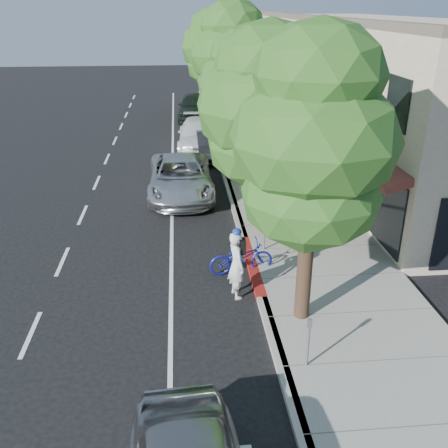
{
  "coord_description": "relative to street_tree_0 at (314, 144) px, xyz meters",
  "views": [
    {
      "loc": [
        -2.19,
        -13.03,
        7.8
      ],
      "look_at": [
        -0.86,
        1.52,
        1.35
      ],
      "focal_mm": 40.0,
      "sensor_mm": 36.0,
      "label": 1
    }
  ],
  "objects": [
    {
      "name": "dark_suv_far",
      "position": [
        -1.93,
        26.03,
        -3.92
      ],
      "size": [
        2.61,
        5.61,
        1.86
      ],
      "primitive_type": "imported",
      "rotation": [
        0.0,
        0.0,
        -0.08
      ],
      "color": "black",
      "rests_on": "ground"
    },
    {
      "name": "street_tree_0",
      "position": [
        0.0,
        0.0,
        0.0
      ],
      "size": [
        4.0,
        4.0,
        7.62
      ],
      "color": "black",
      "rests_on": "ground"
    },
    {
      "name": "sidewalk",
      "position": [
        1.4,
        10.0,
        -4.77
      ],
      "size": [
        4.6,
        56.0,
        0.15
      ],
      "primitive_type": "cube",
      "color": "gray",
      "rests_on": "ground"
    },
    {
      "name": "street_tree_5",
      "position": [
        -0.0,
        30.0,
        -0.2
      ],
      "size": [
        5.48,
        5.48,
        7.78
      ],
      "color": "black",
      "rests_on": "ground"
    },
    {
      "name": "curb",
      "position": [
        -0.9,
        10.0,
        -4.77
      ],
      "size": [
        0.3,
        56.0,
        0.15
      ],
      "primitive_type": "cube",
      "color": "#9E998E",
      "rests_on": "ground"
    },
    {
      "name": "curb_red_segment",
      "position": [
        -0.9,
        3.0,
        -4.77
      ],
      "size": [
        0.32,
        4.0,
        0.15
      ],
      "primitive_type": "cube",
      "color": "maroon",
      "rests_on": "ground"
    },
    {
      "name": "ground",
      "position": [
        -0.9,
        2.0,
        -4.84
      ],
      "size": [
        120.0,
        120.0,
        0.0
      ],
      "primitive_type": "plane",
      "color": "black",
      "rests_on": "ground"
    },
    {
      "name": "street_tree_4",
      "position": [
        0.0,
        24.0,
        -0.57
      ],
      "size": [
        3.97,
        3.97,
        6.85
      ],
      "color": "black",
      "rests_on": "ground"
    },
    {
      "name": "street_tree_2",
      "position": [
        0.0,
        12.0,
        -0.51
      ],
      "size": [
        4.42,
        4.42,
        7.06
      ],
      "color": "black",
      "rests_on": "ground"
    },
    {
      "name": "cyclist",
      "position": [
        -1.6,
        1.38,
        -3.83
      ],
      "size": [
        0.64,
        0.83,
        2.03
      ],
      "primitive_type": "imported",
      "rotation": [
        0.0,
        0.0,
        1.8
      ],
      "color": "silver",
      "rests_on": "ground"
    },
    {
      "name": "bicycle",
      "position": [
        -1.3,
        2.72,
        -4.31
      ],
      "size": [
        2.12,
        1.0,
        1.07
      ],
      "primitive_type": "imported",
      "rotation": [
        0.0,
        0.0,
        1.72
      ],
      "color": "#171B9E",
      "rests_on": "ground"
    },
    {
      "name": "white_pickup",
      "position": [
        -1.94,
        17.67,
        -4.01
      ],
      "size": [
        2.66,
        5.89,
        1.68
      ],
      "primitive_type": "imported",
      "rotation": [
        0.0,
        0.0,
        -0.05
      ],
      "color": "white",
      "rests_on": "ground"
    },
    {
      "name": "storefront_building",
      "position": [
        8.7,
        20.0,
        -1.34
      ],
      "size": [
        10.0,
        36.0,
        7.0
      ],
      "primitive_type": "cube",
      "color": "beige",
      "rests_on": "ground"
    },
    {
      "name": "pedestrian",
      "position": [
        1.69,
        13.37,
        -3.78
      ],
      "size": [
        1.08,
        0.96,
        1.84
      ],
      "primitive_type": "imported",
      "rotation": [
        0.0,
        0.0,
        3.5
      ],
      "color": "black",
      "rests_on": "sidewalk"
    },
    {
      "name": "street_tree_1",
      "position": [
        -0.0,
        6.0,
        -0.36
      ],
      "size": [
        5.09,
        5.09,
        7.46
      ],
      "color": "black",
      "rests_on": "ground"
    },
    {
      "name": "dark_sedan",
      "position": [
        -1.4,
        15.73,
        -4.16
      ],
      "size": [
        1.5,
        4.18,
        1.37
      ],
      "primitive_type": "imported",
      "rotation": [
        0.0,
        0.0,
        0.01
      ],
      "color": "black",
      "rests_on": "ground"
    },
    {
      "name": "street_tree_3",
      "position": [
        0.0,
        18.0,
        0.27
      ],
      "size": [
        4.78,
        4.78,
        8.19
      ],
      "color": "black",
      "rests_on": "ground"
    },
    {
      "name": "silver_suv",
      "position": [
        -3.1,
        10.0,
        -4.02
      ],
      "size": [
        2.79,
        5.99,
        1.66
      ],
      "primitive_type": "imported",
      "rotation": [
        0.0,
        0.0,
        0.01
      ],
      "color": "silver",
      "rests_on": "ground"
    }
  ]
}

